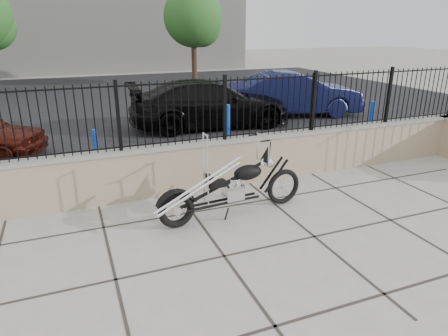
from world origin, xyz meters
name	(u,v)px	position (x,y,z in m)	size (l,w,h in m)	color
ground_plane	(224,256)	(0.00, 0.00, 0.00)	(90.00, 90.00, 0.00)	#99968E
parking_lot	(114,103)	(0.00, 12.50, 0.00)	(30.00, 30.00, 0.00)	black
retaining_wall	(176,168)	(0.00, 2.50, 0.48)	(14.00, 0.36, 0.96)	gray
iron_fence	(174,113)	(0.00, 2.50, 1.56)	(14.00, 0.08, 1.20)	black
background_building	(83,10)	(0.00, 26.50, 4.00)	(22.00, 6.00, 8.00)	beige
chopper_motorcycle	(231,174)	(0.57, 1.16, 0.76)	(2.54, 0.45, 1.53)	black
car_black	(210,104)	(2.40, 7.26, 0.74)	(2.07, 5.08, 1.47)	black
car_blue	(294,94)	(5.76, 7.77, 0.76)	(1.62, 4.64, 1.53)	#11153F
bollard_a	(96,148)	(-1.31, 4.68, 0.43)	(0.10, 0.10, 0.86)	blue
bollard_b	(228,126)	(2.08, 5.01, 0.56)	(0.13, 0.13, 1.12)	blue
bollard_c	(371,119)	(6.39, 4.49, 0.51)	(0.12, 0.12, 1.01)	#0D27CC
tree_right	(193,14)	(4.77, 16.38, 3.59)	(3.04, 3.04, 5.13)	#382619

